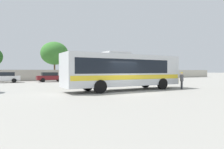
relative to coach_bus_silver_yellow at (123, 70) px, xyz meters
name	(u,v)px	position (x,y,z in m)	size (l,w,h in m)	color
ground_plane	(85,85)	(-0.65, 8.13, -1.81)	(300.00, 300.00, 0.00)	gray
perimeter_wall	(61,75)	(-0.65, 21.08, -0.86)	(80.00, 0.30, 1.90)	#B2AD9E
coach_bus_silver_yellow	(123,70)	(0.00, 0.00, 0.00)	(11.18, 3.06, 3.38)	silver
attendant_by_bus_door	(182,80)	(5.45, -1.66, -0.90)	(0.42, 0.42, 1.60)	#38383D
parked_car_second_white	(5,77)	(-9.60, 17.45, -1.00)	(4.38, 2.17, 1.54)	silver
parked_car_third_maroon	(50,77)	(-3.24, 17.00, -1.02)	(4.23, 2.00, 1.49)	maroon
parked_car_rightmost_grey	(87,76)	(3.16, 17.60, -1.00)	(4.23, 2.01, 1.53)	slate
roadside_tree_midleft	(54,53)	(-0.79, 25.93, 3.46)	(5.47, 5.47, 7.60)	brown
roadside_tree_midright	(96,61)	(9.16, 27.73, 2.24)	(3.53, 3.53, 5.56)	brown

